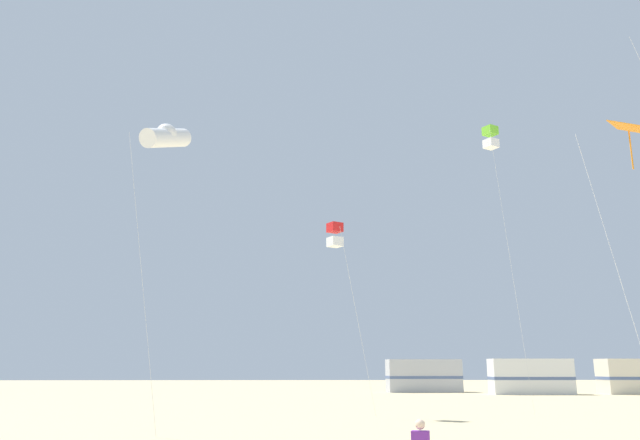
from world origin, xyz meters
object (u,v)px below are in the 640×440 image
at_px(kite_tube_white, 166,137).
at_px(rv_van_silver, 424,376).
at_px(rv_van_white, 531,377).
at_px(kite_box_scarlet, 335,235).
at_px(kite_box_lime, 491,138).
at_px(rv_van_cream, 640,376).
at_px(kite_diamond_orange, 628,139).

relative_size(kite_tube_white, rv_van_silver, 1.71).
bearing_deg(kite_tube_white, rv_van_white, 51.26).
bearing_deg(kite_box_scarlet, rv_van_silver, 71.05).
bearing_deg(rv_van_silver, kite_box_lime, -94.43).
height_order(kite_box_lime, rv_van_cream, kite_box_lime).
relative_size(kite_tube_white, rv_van_white, 1.69).
distance_m(kite_diamond_orange, rv_van_silver, 41.13).
distance_m(kite_box_scarlet, rv_van_white, 29.07).
height_order(rv_van_silver, rv_van_white, same).
bearing_deg(kite_box_scarlet, kite_diamond_orange, -61.50).
distance_m(kite_tube_white, rv_van_white, 39.01).
relative_size(rv_van_silver, rv_van_white, 0.99).
bearing_deg(kite_box_scarlet, kite_box_lime, 6.06).
xyz_separation_m(rv_van_white, rv_van_cream, (9.16, 0.29, 0.00)).
relative_size(kite_diamond_orange, kite_box_lime, 0.62).
relative_size(kite_box_scarlet, kite_tube_white, 0.80).
bearing_deg(kite_box_lime, kite_diamond_orange, -93.53).
bearing_deg(rv_van_cream, kite_box_scarlet, -141.75).
height_order(kite_tube_white, rv_van_silver, kite_tube_white).
bearing_deg(kite_diamond_orange, kite_tube_white, 156.14).
bearing_deg(rv_van_silver, kite_tube_white, -116.55).
distance_m(kite_diamond_orange, kite_tube_white, 15.27).
distance_m(kite_diamond_orange, kite_box_lime, 15.14).
distance_m(kite_diamond_orange, kite_box_scarlet, 15.09).
bearing_deg(kite_box_scarlet, rv_van_white, 52.66).
relative_size(kite_tube_white, rv_van_cream, 1.70).
xyz_separation_m(kite_box_lime, kite_tube_white, (-14.69, -8.01, -3.18)).
bearing_deg(kite_diamond_orange, kite_box_scarlet, 118.50).
height_order(rv_van_white, rv_van_cream, same).
distance_m(kite_box_scarlet, rv_van_cream, 35.44).
relative_size(kite_diamond_orange, rv_van_cream, 1.33).
bearing_deg(rv_van_silver, kite_diamond_orange, -94.69).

